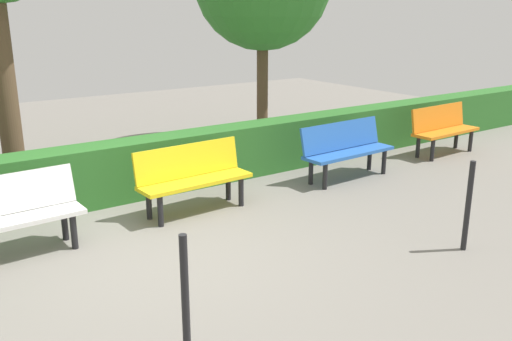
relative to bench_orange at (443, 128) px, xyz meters
name	(u,v)px	position (x,y,z in m)	size (l,w,h in m)	color
ground_plane	(151,251)	(6.07, 0.88, -0.48)	(22.35, 22.35, 0.00)	gray
bench_orange	(443,128)	(0.00, 0.00, 0.00)	(1.46, 0.51, 0.86)	orange
bench_blue	(346,147)	(2.47, 0.09, 0.00)	(1.61, 0.53, 0.86)	blue
bench_yellow	(193,175)	(5.09, 0.03, 0.00)	(1.51, 0.52, 0.86)	yellow
bench_white	(4,214)	(7.35, 0.12, 0.00)	(1.56, 0.53, 0.86)	white
hedge_row	(169,163)	(4.94, -0.95, -0.08)	(18.35, 0.51, 0.80)	#2D6B28
railing_post_mid	(468,206)	(3.26, 2.77, 0.02)	(0.06, 0.06, 1.00)	black
railing_post_far	(185,298)	(6.64, 2.77, 0.02)	(0.06, 0.06, 1.00)	black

